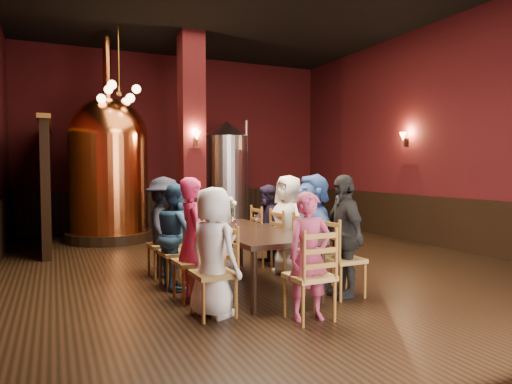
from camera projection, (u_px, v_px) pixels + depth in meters
name	position (u px, v px, depth m)	size (l,w,h in m)	color
room	(257.00, 127.00, 7.49)	(10.00, 10.02, 4.50)	black
wainscot_right	(436.00, 221.00, 9.20)	(0.08, 9.90, 1.00)	black
wainscot_back	(180.00, 208.00, 12.11)	(7.90, 0.08, 1.00)	black
column	(192.00, 137.00, 9.92)	(0.58, 0.58, 4.50)	#440E11
partition	(47.00, 187.00, 9.16)	(0.22, 3.50, 2.40)	black
pendant_cluster	(119.00, 94.00, 9.36)	(0.90, 0.90, 1.70)	#A57226
sconce_wall	(407.00, 139.00, 9.81)	(0.20, 0.20, 0.36)	black
sconce_column	(196.00, 138.00, 9.65)	(0.20, 0.20, 0.36)	black
dining_table	(246.00, 234.00, 6.09)	(1.09, 2.44, 0.75)	black
chair_0	(213.00, 273.00, 4.83)	(0.46, 0.46, 0.92)	brown
person_0	(213.00, 252.00, 4.82)	(0.67, 0.44, 1.38)	white
chair_1	(193.00, 261.00, 5.43)	(0.46, 0.46, 0.92)	brown
person_1	(193.00, 239.00, 5.42)	(0.53, 0.35, 1.46)	#C22151
chair_2	(177.00, 252.00, 6.02)	(0.46, 0.46, 0.92)	brown
person_2	(177.00, 235.00, 6.01)	(0.67, 0.33, 1.37)	navy
chair_3	(164.00, 245.00, 6.62)	(0.46, 0.46, 0.92)	brown
person_3	(164.00, 227.00, 6.61)	(0.94, 0.54, 1.45)	black
chair_4	(343.00, 259.00, 5.58)	(0.46, 0.46, 0.92)	brown
person_4	(344.00, 236.00, 5.57)	(0.88, 0.36, 1.49)	black
chair_5	(313.00, 250.00, 6.18)	(0.46, 0.46, 0.92)	brown
person_5	(313.00, 229.00, 6.17)	(1.39, 0.44, 1.50)	#3659A2
chair_6	(288.00, 243.00, 6.77)	(0.46, 0.46, 0.92)	brown
person_6	(289.00, 225.00, 6.76)	(0.72, 0.47, 1.46)	white
chair_7	(267.00, 237.00, 7.37)	(0.46, 0.46, 0.92)	brown
person_7	(268.00, 225.00, 7.36)	(0.64, 0.31, 1.31)	#201932
chair_8	(309.00, 276.00, 4.71)	(0.46, 0.46, 0.92)	brown
person_8	(309.00, 256.00, 4.70)	(0.48, 0.32, 1.33)	#983251
copper_kettle	(109.00, 167.00, 9.83)	(1.85, 1.85, 4.36)	black
steel_vessel	(227.00, 176.00, 11.51)	(1.49, 1.49, 2.75)	#B2B2B7
rose_vase	(230.00, 205.00, 7.05)	(0.23, 0.23, 0.39)	white
wine_glass_0	(233.00, 223.00, 6.15)	(0.07, 0.07, 0.17)	white
wine_glass_1	(219.00, 223.00, 6.08)	(0.07, 0.07, 0.17)	white
wine_glass_2	(235.00, 226.00, 5.79)	(0.07, 0.07, 0.17)	white
wine_glass_3	(256.00, 221.00, 6.34)	(0.07, 0.07, 0.17)	white
wine_glass_4	(225.00, 223.00, 6.07)	(0.07, 0.07, 0.17)	white
wine_glass_5	(224.00, 225.00, 5.90)	(0.07, 0.07, 0.17)	white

